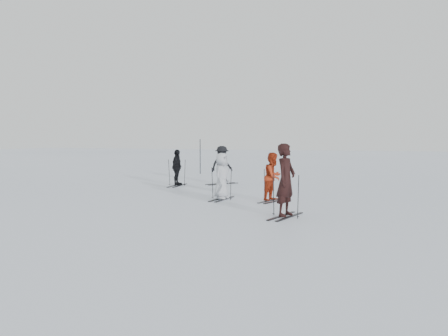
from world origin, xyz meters
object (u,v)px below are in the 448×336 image
at_px(skier_uphill_far, 222,165).
at_px(piste_marker, 200,157).
at_px(skier_near_dark, 286,181).
at_px(skier_red, 273,177).
at_px(skier_grey, 222,177).
at_px(skier_uphill_left, 177,168).

relative_size(skier_uphill_far, piste_marker, 0.84).
xyz_separation_m(skier_near_dark, skier_uphill_far, (-4.50, 7.32, -0.11)).
bearing_deg(piste_marker, skier_red, -54.95).
distance_m(skier_uphill_far, piste_marker, 5.89).
xyz_separation_m(skier_near_dark, skier_grey, (-2.80, 2.59, -0.19)).
distance_m(skier_red, skier_uphill_left, 6.07).
distance_m(skier_uphill_left, piste_marker, 6.50).
distance_m(skier_uphill_left, skier_uphill_far, 2.13).
xyz_separation_m(skier_near_dark, piste_marker, (-7.67, 12.27, 0.05)).
xyz_separation_m(skier_uphill_far, piste_marker, (-3.17, 4.96, 0.16)).
bearing_deg(skier_red, skier_near_dark, -141.98).
relative_size(skier_near_dark, skier_uphill_left, 1.23).
xyz_separation_m(skier_grey, piste_marker, (-4.87, 9.68, 0.23)).
distance_m(skier_grey, skier_uphill_far, 5.02).
bearing_deg(piste_marker, skier_grey, -63.28).
bearing_deg(skier_uphill_left, skier_near_dark, -138.43).
relative_size(skier_grey, skier_uphill_left, 1.00).
height_order(skier_red, skier_uphill_left, skier_red).
distance_m(skier_red, piste_marker, 11.63).
relative_size(skier_red, skier_uphill_left, 1.02).
distance_m(skier_near_dark, skier_uphill_far, 8.59).
distance_m(skier_red, skier_grey, 1.81).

